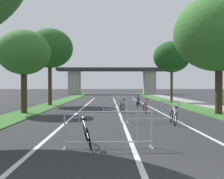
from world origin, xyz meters
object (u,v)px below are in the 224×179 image
object	(u,v)px
bicycle_red_0	(145,107)
bicycle_blue_1	(139,101)
tree_left_pine_near	(50,49)
bicycle_white_3	(174,117)
bicycle_black_5	(137,102)
crowd_barrier_third	(122,104)
crowd_barrier_second	(153,112)
tree_right_oak_mid	(172,57)
crowd_barrier_fourth	(123,100)
bicycle_silver_2	(87,134)
tree_left_maple_mid	(24,53)
tree_right_oak_near	(219,33)
crowd_barrier_nearest	(108,130)
bicycle_green_4	(122,107)

from	to	relation	value
bicycle_red_0	bicycle_blue_1	world-z (taller)	bicycle_red_0
tree_left_pine_near	bicycle_white_3	bearing A→B (deg)	-55.91
bicycle_black_5	bicycle_blue_1	bearing A→B (deg)	76.08
crowd_barrier_third	crowd_barrier_second	bearing A→B (deg)	-77.07
tree_left_pine_near	crowd_barrier_third	distance (m)	9.76
tree_right_oak_mid	crowd_barrier_fourth	world-z (taller)	tree_right_oak_mid
tree_right_oak_mid	crowd_barrier_third	bearing A→B (deg)	-119.44
tree_left_pine_near	bicycle_blue_1	distance (m)	9.23
tree_left_pine_near	bicycle_red_0	size ratio (longest dim) A/B	4.00
tree_left_pine_near	bicycle_black_5	bearing A→B (deg)	-8.09
bicycle_blue_1	bicycle_white_3	distance (m)	11.99
tree_right_oak_mid	crowd_barrier_fourth	distance (m)	8.11
bicycle_silver_2	tree_left_maple_mid	bearing A→B (deg)	106.36
tree_right_oak_near	bicycle_blue_1	size ratio (longest dim) A/B	4.50
crowd_barrier_fourth	bicycle_silver_2	size ratio (longest dim) A/B	1.51
tree_left_maple_mid	bicycle_black_5	xyz separation A→B (m)	(7.80, 6.06, -3.47)
tree_left_maple_mid	crowd_barrier_nearest	world-z (taller)	tree_left_maple_mid
crowd_barrier_nearest	bicycle_white_3	bearing A→B (deg)	58.63
bicycle_silver_2	tree_right_oak_mid	bearing A→B (deg)	60.84
crowd_barrier_fourth	bicycle_blue_1	xyz separation A→B (m)	(1.49, 0.56, -0.15)
crowd_barrier_third	bicycle_green_4	size ratio (longest dim) A/B	1.45
crowd_barrier_third	bicycle_blue_1	size ratio (longest dim) A/B	1.56
tree_right_oak_near	bicycle_black_5	size ratio (longest dim) A/B	4.10
bicycle_red_0	bicycle_green_4	world-z (taller)	bicycle_red_0
crowd_barrier_second	bicycle_white_3	distance (m)	1.02
tree_right_oak_mid	crowd_barrier_nearest	world-z (taller)	tree_right_oak_mid
bicycle_red_0	bicycle_white_3	xyz separation A→B (m)	(0.58, -5.44, -0.02)
tree_left_maple_mid	bicycle_white_3	xyz separation A→B (m)	(8.33, -4.96, -3.50)
tree_left_maple_mid	tree_left_pine_near	size ratio (longest dim) A/B	0.78
tree_left_maple_mid	crowd_barrier_third	world-z (taller)	tree_left_maple_mid
crowd_barrier_second	bicycle_blue_1	xyz separation A→B (m)	(0.59, 11.44, -0.15)
crowd_barrier_fourth	bicycle_black_5	world-z (taller)	crowd_barrier_fourth
crowd_barrier_fourth	tree_left_maple_mid	bearing A→B (deg)	-135.54
tree_right_oak_near	crowd_barrier_nearest	world-z (taller)	tree_right_oak_near
crowd_barrier_fourth	bicycle_white_3	distance (m)	11.56
bicycle_green_4	crowd_barrier_third	bearing A→B (deg)	85.54
crowd_barrier_third	bicycle_red_0	xyz separation A→B (m)	(1.52, -0.54, -0.16)
bicycle_white_3	crowd_barrier_third	bearing A→B (deg)	112.57
tree_left_maple_mid	bicycle_red_0	size ratio (longest dim) A/B	3.10
bicycle_red_0	tree_left_maple_mid	bearing A→B (deg)	-175.88
crowd_barrier_third	bicycle_white_3	world-z (taller)	crowd_barrier_third
bicycle_silver_2	bicycle_green_4	distance (m)	10.20
bicycle_silver_2	crowd_barrier_third	bearing A→B (deg)	71.81
tree_left_pine_near	bicycle_green_4	distance (m)	10.13
tree_right_oak_near	tree_right_oak_mid	distance (m)	11.77
tree_left_pine_near	bicycle_green_4	bearing A→B (deg)	-47.17
tree_right_oak_near	bicycle_red_0	size ratio (longest dim) A/B	4.26
bicycle_red_0	crowd_barrier_second	bearing A→B (deg)	-92.53
tree_left_pine_near	tree_right_oak_near	distance (m)	14.32
tree_right_oak_near	bicycle_white_3	distance (m)	7.24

